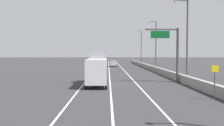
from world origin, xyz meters
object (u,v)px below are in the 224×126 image
at_px(car_silver_1, 113,63).
at_px(lamp_post_right_fourth, 141,45).
at_px(lamp_post_right_second, 186,35).
at_px(lamp_post_right_third, 155,42).
at_px(box_truck, 97,69).
at_px(car_gray_0, 113,61).
at_px(car_red_2, 96,61).
at_px(overhead_sign_gantry, 172,48).
at_px(speed_advisory_sign, 215,79).

bearing_deg(car_silver_1, lamp_post_right_fourth, 32.23).
relative_size(lamp_post_right_second, car_silver_1, 2.75).
bearing_deg(lamp_post_right_third, box_truck, -115.94).
distance_m(car_silver_1, box_truck, 42.29).
xyz_separation_m(lamp_post_right_fourth, car_gray_0, (-8.86, 12.00, -5.46)).
height_order(lamp_post_right_third, car_red_2, lamp_post_right_third).
bearing_deg(car_gray_0, box_truck, -93.00).
relative_size(car_gray_0, car_silver_1, 1.00).
xyz_separation_m(lamp_post_right_fourth, box_truck, (-12.00, -47.88, -4.48)).
xyz_separation_m(lamp_post_right_third, box_truck, (-12.27, -25.23, -4.48)).
bearing_deg(lamp_post_right_second, overhead_sign_gantry, -179.64).
relative_size(lamp_post_right_third, lamp_post_right_fourth, 1.00).
relative_size(overhead_sign_gantry, lamp_post_right_second, 0.65).
height_order(overhead_sign_gantry, car_silver_1, overhead_sign_gantry).
relative_size(speed_advisory_sign, car_silver_1, 0.72).
height_order(speed_advisory_sign, car_gray_0, speed_advisory_sign).
bearing_deg(car_red_2, lamp_post_right_second, -75.19).
bearing_deg(lamp_post_right_second, speed_advisory_sign, -96.35).
relative_size(lamp_post_right_third, car_gray_0, 2.74).
relative_size(overhead_sign_gantry, lamp_post_right_third, 0.65).
height_order(lamp_post_right_second, car_gray_0, lamp_post_right_second).
bearing_deg(car_silver_1, overhead_sign_gantry, -79.53).
height_order(overhead_sign_gantry, car_gray_0, overhead_sign_gantry).
xyz_separation_m(overhead_sign_gantry, box_truck, (-10.26, -2.57, -2.69)).
bearing_deg(lamp_post_right_second, lamp_post_right_third, 89.52).
distance_m(speed_advisory_sign, car_silver_1, 52.57).
relative_size(lamp_post_right_second, car_gray_0, 2.74).
height_order(lamp_post_right_fourth, box_truck, lamp_post_right_fourth).
distance_m(lamp_post_right_second, lamp_post_right_fourth, 45.30).
height_order(overhead_sign_gantry, lamp_post_right_fourth, lamp_post_right_fourth).
distance_m(overhead_sign_gantry, car_red_2, 58.82).
bearing_deg(speed_advisory_sign, lamp_post_right_fourth, 88.72).
xyz_separation_m(overhead_sign_gantry, car_gray_0, (-7.12, 57.31, -3.67)).
bearing_deg(overhead_sign_gantry, lamp_post_right_third, 84.93).
distance_m(lamp_post_right_fourth, box_truck, 49.56).
xyz_separation_m(lamp_post_right_third, car_red_2, (-15.30, 34.52, -5.47)).
height_order(speed_advisory_sign, lamp_post_right_third, lamp_post_right_third).
bearing_deg(box_truck, lamp_post_right_third, 64.06).
height_order(car_gray_0, box_truck, box_truck).
xyz_separation_m(lamp_post_right_second, car_gray_0, (-8.94, 57.30, -5.46)).
distance_m(lamp_post_right_second, car_red_2, 59.39).
xyz_separation_m(overhead_sign_gantry, speed_advisory_sign, (0.44, -12.39, -2.96)).
bearing_deg(lamp_post_right_third, car_gray_0, 104.77).
bearing_deg(overhead_sign_gantry, car_red_2, 103.09).
height_order(overhead_sign_gantry, box_truck, overhead_sign_gantry).
relative_size(overhead_sign_gantry, car_silver_1, 1.79).
bearing_deg(car_red_2, lamp_post_right_fourth, -38.31).
height_order(speed_advisory_sign, car_silver_1, speed_advisory_sign).
relative_size(car_silver_1, car_red_2, 0.90).
xyz_separation_m(car_gray_0, car_silver_1, (-0.19, -17.71, -0.02)).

